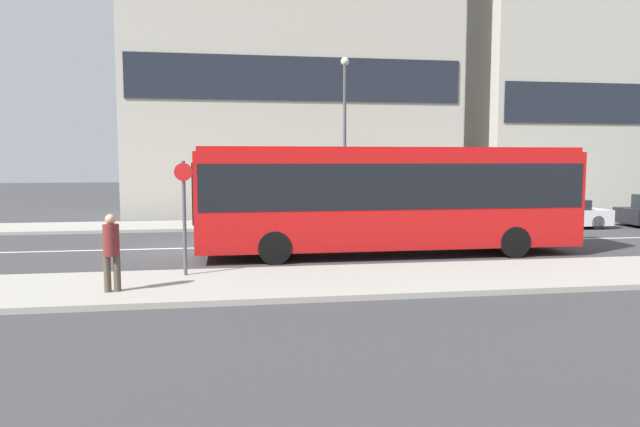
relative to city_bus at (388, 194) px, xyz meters
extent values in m
plane|color=#3A3A3D|center=(-6.23, 2.34, -1.93)|extent=(120.00, 120.00, 0.00)
cube|color=#A39E93|center=(-6.23, -3.91, -1.87)|extent=(44.00, 3.50, 0.13)
cube|color=#A39E93|center=(-6.23, 8.59, -1.87)|extent=(44.00, 3.50, 0.13)
cube|color=silver|center=(-6.23, 2.34, -1.93)|extent=(41.80, 0.16, 0.01)
cube|color=#1E232D|center=(-1.40, 11.81, 5.13)|extent=(16.97, 0.08, 2.20)
cube|color=#B7B2A3|center=(17.88, 14.06, 9.14)|extent=(16.98, 4.44, 22.15)
cube|color=red|center=(0.01, 0.00, -0.17)|extent=(11.81, 2.42, 2.91)
cube|color=black|center=(0.01, 0.00, 0.27)|extent=(11.57, 2.45, 1.34)
cube|color=red|center=(0.01, 0.00, 1.36)|extent=(11.63, 2.23, 0.14)
cube|color=black|center=(-5.91, 0.00, 0.10)|extent=(0.05, 2.13, 1.75)
cube|color=yellow|center=(-5.91, 0.00, 1.08)|extent=(0.04, 1.69, 0.32)
cylinder|color=black|center=(-3.65, -1.10, -1.45)|extent=(0.96, 0.28, 0.96)
cylinder|color=black|center=(-3.65, 1.10, -1.45)|extent=(0.96, 0.28, 0.96)
cylinder|color=black|center=(3.67, -1.10, -1.45)|extent=(0.96, 0.28, 0.96)
cylinder|color=black|center=(3.67, 1.10, -1.45)|extent=(0.96, 0.28, 0.96)
cube|color=silver|center=(9.43, 5.76, -1.45)|extent=(4.02, 1.82, 0.68)
cube|color=#21262B|center=(9.31, 5.76, -0.89)|extent=(2.21, 1.60, 0.43)
cylinder|color=black|center=(10.68, 4.94, -1.63)|extent=(0.60, 0.18, 0.60)
cylinder|color=black|center=(10.68, 6.58, -1.63)|extent=(0.60, 0.18, 0.60)
cylinder|color=black|center=(8.19, 4.94, -1.63)|extent=(0.60, 0.18, 0.60)
cylinder|color=black|center=(8.19, 6.58, -1.63)|extent=(0.60, 0.18, 0.60)
cylinder|color=black|center=(13.35, 6.40, -1.63)|extent=(0.60, 0.18, 0.60)
cylinder|color=#4C4233|center=(-7.53, -4.51, -1.41)|extent=(0.15, 0.15, 0.79)
cylinder|color=#4C4233|center=(-7.34, -4.48, -1.41)|extent=(0.15, 0.15, 0.79)
cylinder|color=maroon|center=(-7.44, -4.50, -0.68)|extent=(0.34, 0.34, 0.68)
sphere|color=tan|center=(-7.44, -4.50, -0.22)|extent=(0.22, 0.22, 0.22)
cylinder|color=#4C4C51|center=(-6.01, -2.91, -0.39)|extent=(0.09, 0.09, 2.83)
cylinder|color=red|center=(-6.01, -2.97, 0.75)|extent=(0.44, 0.03, 0.44)
cylinder|color=#4C4C51|center=(0.15, 7.65, 1.71)|extent=(0.14, 0.14, 7.03)
sphere|color=silver|center=(0.15, 7.65, 5.33)|extent=(0.36, 0.36, 0.36)
camera|label=1|loc=(-4.89, -17.21, 1.04)|focal=32.00mm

